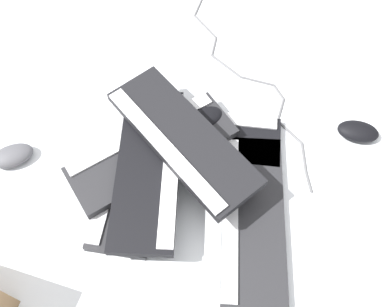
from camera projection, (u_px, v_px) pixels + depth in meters
name	position (u px, v px, depth m)	size (l,w,h in m)	color
ground_plane	(202.00, 148.00, 1.15)	(3.20, 3.20, 0.00)	silver
keyboard_0	(198.00, 135.00, 1.16)	(0.25, 0.46, 0.03)	black
keyboard_1	(134.00, 171.00, 1.10)	(0.46, 0.23, 0.03)	#232326
keyboard_2	(252.00, 217.00, 1.04)	(0.46, 0.27, 0.03)	#232326
keyboard_3	(152.00, 150.00, 1.10)	(0.44, 0.39, 0.03)	#232326
keyboard_4	(150.00, 166.00, 1.04)	(0.46, 0.27, 0.03)	black
keyboard_5	(182.00, 138.00, 1.05)	(0.36, 0.45, 0.03)	black
mouse_1	(358.00, 131.00, 1.16)	(0.11, 0.07, 0.04)	black
mouse_2	(197.00, 149.00, 1.09)	(0.11, 0.07, 0.04)	silver
mouse_3	(204.00, 119.00, 1.14)	(0.11, 0.07, 0.04)	black
mouse_4	(12.00, 156.00, 1.12)	(0.11, 0.07, 0.04)	#4C4C51
cable_0	(248.00, 78.00, 1.26)	(0.60, 0.50, 0.01)	#59595B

